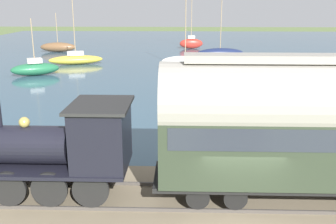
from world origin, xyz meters
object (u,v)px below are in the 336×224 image
at_px(steam_locomotive, 68,144).
at_px(sailboat_white, 185,62).
at_px(sailboat_yellow, 76,59).
at_px(sailboat_green, 35,68).
at_px(sailboat_red, 191,43).
at_px(passenger_coach, 302,123).
at_px(sailboat_navy, 220,53).
at_px(sailboat_brown, 58,47).

height_order(steam_locomotive, sailboat_white, sailboat_white).
bearing_deg(sailboat_yellow, steam_locomotive, 178.11).
bearing_deg(sailboat_green, sailboat_yellow, -43.41).
xyz_separation_m(steam_locomotive, sailboat_white, (28.86, -4.18, -1.62)).
xyz_separation_m(sailboat_yellow, sailboat_red, (15.83, -13.45, 0.27)).
relative_size(sailboat_white, sailboat_yellow, 1.25).
xyz_separation_m(passenger_coach, sailboat_yellow, (31.97, 15.84, -2.58)).
bearing_deg(sailboat_navy, sailboat_yellow, 95.68).
xyz_separation_m(sailboat_yellow, sailboat_navy, (4.85, -16.77, 0.10)).
height_order(steam_locomotive, sailboat_brown, sailboat_brown).
bearing_deg(sailboat_white, sailboat_navy, -21.69).
height_order(passenger_coach, sailboat_green, sailboat_green).
xyz_separation_m(steam_locomotive, sailboat_yellow, (31.97, 8.20, -1.79)).
distance_m(sailboat_white, sailboat_brown, 22.86).
distance_m(sailboat_white, sailboat_green, 15.03).
relative_size(passenger_coach, sailboat_green, 1.76).
relative_size(passenger_coach, sailboat_brown, 1.77).
relative_size(sailboat_white, sailboat_brown, 1.76).
height_order(sailboat_green, sailboat_red, sailboat_red).
relative_size(sailboat_yellow, sailboat_brown, 1.41).
relative_size(steam_locomotive, sailboat_navy, 0.77).
bearing_deg(sailboat_yellow, sailboat_green, 146.41).
bearing_deg(sailboat_red, steam_locomotive, 167.73).
xyz_separation_m(sailboat_yellow, sailboat_green, (-6.92, 2.16, 0.07)).
bearing_deg(sailboat_red, passenger_coach, 176.86).
bearing_deg(sailboat_brown, steam_locomotive, -163.07).
xyz_separation_m(steam_locomotive, passenger_coach, (0.00, -7.64, 0.79)).
relative_size(sailboat_yellow, sailboat_red, 0.79).
bearing_deg(passenger_coach, steam_locomotive, 90.00).
height_order(sailboat_red, sailboat_brown, sailboat_red).
xyz_separation_m(sailboat_white, sailboat_red, (18.94, -1.07, 0.10)).
xyz_separation_m(steam_locomotive, sailboat_brown, (43.15, 13.66, -1.71)).
distance_m(passenger_coach, sailboat_yellow, 35.77).
xyz_separation_m(steam_locomotive, sailboat_navy, (36.82, -8.57, -1.69)).
bearing_deg(sailboat_brown, sailboat_red, -76.82).
distance_m(sailboat_green, sailboat_navy, 22.29).
relative_size(steam_locomotive, sailboat_yellow, 0.72).
bearing_deg(sailboat_red, sailboat_green, 139.54).
bearing_deg(sailboat_red, sailboat_brown, 97.81).
height_order(sailboat_yellow, sailboat_brown, sailboat_yellow).
height_order(passenger_coach, sailboat_navy, sailboat_navy).
relative_size(passenger_coach, sailboat_navy, 1.35).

